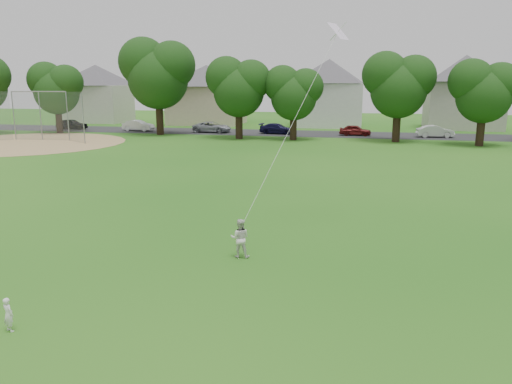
% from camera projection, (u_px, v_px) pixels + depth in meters
% --- Properties ---
extents(ground, '(160.00, 160.00, 0.00)m').
position_uv_depth(ground, '(193.00, 285.00, 13.98)').
color(ground, '#1C5914').
rests_on(ground, ground).
extents(street, '(90.00, 7.00, 0.01)m').
position_uv_depth(street, '(321.00, 134.00, 54.07)').
color(street, '#2D2D30').
rests_on(street, ground).
extents(dirt_infield, '(18.00, 18.00, 0.02)m').
position_uv_depth(dirt_infield, '(25.00, 143.00, 46.04)').
color(dirt_infield, '#9E7F51').
rests_on(dirt_infield, ground).
extents(toddler, '(0.35, 0.28, 0.82)m').
position_uv_depth(toddler, '(8.00, 315.00, 11.31)').
color(toddler, white).
rests_on(toddler, ground).
extents(older_boy, '(0.68, 0.56, 1.28)m').
position_uv_depth(older_boy, '(240.00, 238.00, 16.05)').
color(older_boy, silver).
rests_on(older_boy, ground).
extents(kite, '(1.79, 2.88, 8.43)m').
position_uv_depth(kite, '(293.00, 123.00, 17.26)').
color(kite, white).
rests_on(kite, ground).
extents(baseball_backstop, '(10.57, 2.62, 4.64)m').
position_uv_depth(baseball_backstop, '(37.00, 116.00, 47.38)').
color(baseball_backstop, gray).
rests_on(baseball_backstop, ground).
extents(tree_row, '(82.25, 9.39, 10.37)m').
position_uv_depth(tree_row, '(383.00, 75.00, 46.35)').
color(tree_row, black).
rests_on(tree_row, ground).
extents(parked_cars, '(44.68, 2.26, 1.23)m').
position_uv_depth(parked_cars, '(234.00, 128.00, 54.93)').
color(parked_cars, black).
rests_on(parked_cars, ground).
extents(house_row, '(75.85, 13.11, 10.16)m').
position_uv_depth(house_row, '(334.00, 87.00, 62.41)').
color(house_row, beige).
rests_on(house_row, ground).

